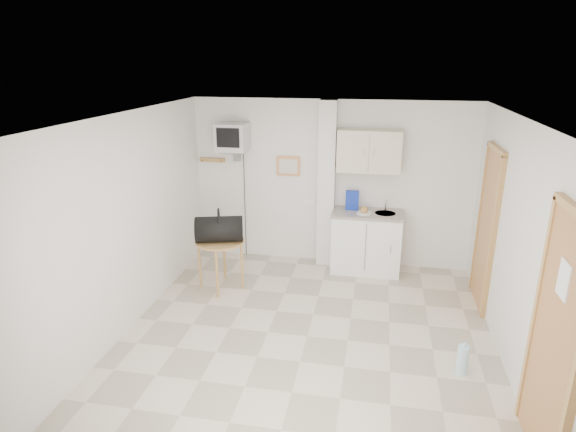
% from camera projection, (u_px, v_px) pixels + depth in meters
% --- Properties ---
extents(ground, '(4.50, 4.50, 0.00)m').
position_uv_depth(ground, '(307.00, 336.00, 5.56)').
color(ground, beige).
rests_on(ground, ground).
extents(room_envelope, '(4.24, 4.54, 2.55)m').
position_uv_depth(room_envelope, '(333.00, 208.00, 5.12)').
color(room_envelope, white).
rests_on(room_envelope, ground).
extents(kitchenette, '(1.03, 0.58, 2.10)m').
position_uv_depth(kitchenette, '(367.00, 219.00, 7.07)').
color(kitchenette, white).
rests_on(kitchenette, ground).
extents(crt_television, '(0.44, 0.45, 2.15)m').
position_uv_depth(crt_television, '(232.00, 138.00, 7.09)').
color(crt_television, slate).
rests_on(crt_television, ground).
extents(round_table, '(0.67, 0.67, 0.71)m').
position_uv_depth(round_table, '(220.00, 246.00, 6.55)').
color(round_table, '#AB7A40').
rests_on(round_table, ground).
extents(duffel_bag, '(0.70, 0.51, 0.47)m').
position_uv_depth(duffel_bag, '(219.00, 229.00, 6.43)').
color(duffel_bag, black).
rests_on(duffel_bag, round_table).
extents(water_bottle, '(0.12, 0.12, 0.35)m').
position_uv_depth(water_bottle, '(463.00, 360.00, 4.86)').
color(water_bottle, '#ACDCED').
rests_on(water_bottle, ground).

